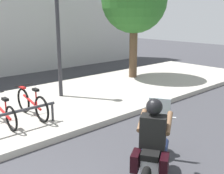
# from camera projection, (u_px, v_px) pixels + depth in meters

# --- Properties ---
(motorcycle) EXTENTS (1.96, 1.26, 1.20)m
(motorcycle) POSITION_uv_depth(u_px,v_px,m) (154.00, 152.00, 4.68)
(motorcycle) COLOR black
(motorcycle) RESTS_ON ground
(rider) EXTENTS (0.77, 0.72, 1.43)m
(rider) POSITION_uv_depth(u_px,v_px,m) (154.00, 134.00, 4.52)
(rider) COLOR black
(rider) RESTS_ON ground
(bicycle_3) EXTENTS (0.48, 1.62, 0.72)m
(bicycle_3) POSITION_uv_depth(u_px,v_px,m) (2.00, 112.00, 6.56)
(bicycle_3) COLOR black
(bicycle_3) RESTS_ON sidewalk
(bicycle_4) EXTENTS (0.48, 1.64, 0.80)m
(bicycle_4) POSITION_uv_depth(u_px,v_px,m) (32.00, 104.00, 7.05)
(bicycle_4) COLOR black
(bicycle_4) RESTS_ON sidewalk
(street_lamp) EXTENTS (0.28, 0.28, 4.11)m
(street_lamp) POSITION_uv_depth(u_px,v_px,m) (58.00, 21.00, 8.43)
(street_lamp) COLOR #2D2D33
(street_lamp) RESTS_ON ground
(tree_near_rack) EXTENTS (2.61, 2.61, 4.56)m
(tree_near_rack) POSITION_uv_depth(u_px,v_px,m) (134.00, 0.00, 11.01)
(tree_near_rack) COLOR brown
(tree_near_rack) RESTS_ON ground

